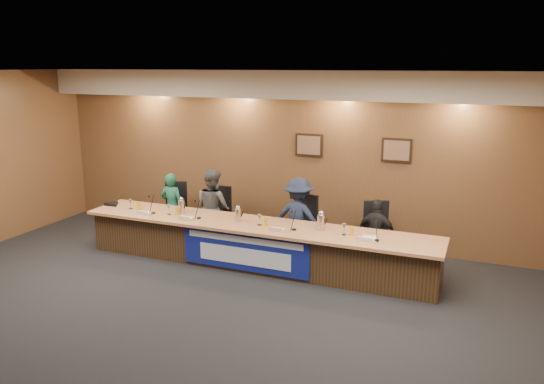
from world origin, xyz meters
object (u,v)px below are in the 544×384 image
Objects in this scene: office_chair_a at (175,214)px; carafe_left at (182,207)px; panelist_d at (377,234)px; carafe_right at (321,222)px; office_chair_b at (216,219)px; banner at (245,252)px; panelist_b at (213,208)px; panelist_a at (172,206)px; carafe_mid at (238,215)px; speakerphone at (113,204)px; panelist_c at (298,218)px; office_chair_c at (300,229)px; dais_body at (255,245)px; office_chair_d at (378,239)px.

carafe_left is at bearing -74.58° from office_chair_a.
carafe_right is at bearing 47.93° from panelist_d.
office_chair_b is 2.04× the size of carafe_left.
office_chair_a is at bearing 150.12° from banner.
panelist_b is 0.70m from carafe_left.
panelist_a is 1.89m from carafe_mid.
panelist_d is 4.71× the size of carafe_right.
carafe_right is at bearing -0.01° from carafe_left.
banner is at bearing 159.70° from panelist_b.
panelist_c is at bearing 10.79° from speakerphone.
banner reaches higher than office_chair_a.
banner is at bearing -45.27° from office_chair_b.
banner is at bearing -54.44° from office_chair_a.
panelist_a is 2.57m from office_chair_c.
panelist_a is 0.91m from office_chair_b.
panelist_a is at bearing 8.82° from panelist_d.
panelist_d is 5.43× the size of carafe_mid.
dais_body is 2.17m from office_chair_a.
office_chair_d is at bearing -24.56° from office_chair_a.
office_chair_a is 1.50× the size of speakerphone.
banner is 1.24m from panelist_c.
panelist_d is at bearing -113.17° from office_chair_d.
panelist_d reaches higher than dais_body.
panelist_b reaches higher than office_chair_a.
banner is 1.60m from panelist_b.
speakerphone is (-2.90, -0.00, 0.43)m from dais_body.
panelist_c is 2.96× the size of office_chair_a.
speakerphone is (-4.80, -0.75, 0.30)m from office_chair_d.
office_chair_c is (-1.37, 0.10, -0.11)m from panelist_d.
panelist_b is at bearing 8.82° from panelist_d.
dais_body is 12.50× the size of office_chair_b.
carafe_right is 4.03m from speakerphone.
dais_body is 2.93m from speakerphone.
carafe_mid is 0.68× the size of speakerphone.
office_chair_b is (-3.04, 0.10, -0.11)m from panelist_d.
panelist_c reaches higher than panelist_a.
office_chair_c and office_chair_d have the same top height.
panelist_b is 6.66× the size of carafe_mid.
dais_body is at bearing -178.57° from carafe_right.
panelist_a is 0.89m from panelist_b.
carafe_left is at bearing 88.32° from panelist_b.
panelist_d is (1.37, 0.00, -0.12)m from panelist_c.
panelist_d is at bearing 29.33° from banner.
panelist_c is (0.53, 1.07, 0.33)m from banner.
carafe_right is (0.60, -0.62, 0.16)m from panelist_c.
office_chair_a is 2.56m from office_chair_c.
speakerphone is at bearing -156.44° from office_chair_b.
banner is 4.58× the size of office_chair_c.
dais_body is 25.56× the size of carafe_left.
panelist_b is (-1.14, 0.65, 0.37)m from dais_body.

